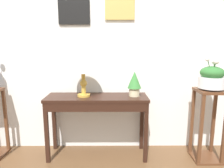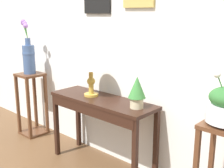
{
  "view_description": "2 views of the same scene",
  "coord_description": "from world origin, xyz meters",
  "px_view_note": "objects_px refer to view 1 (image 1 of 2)",
  "views": [
    {
      "loc": [
        0.19,
        -1.38,
        1.4
      ],
      "look_at": [
        0.2,
        1.14,
        0.92
      ],
      "focal_mm": 33.93,
      "sensor_mm": 36.0,
      "label": 1
    },
    {
      "loc": [
        2.05,
        -0.95,
        1.64
      ],
      "look_at": [
        0.15,
        1.12,
        0.95
      ],
      "focal_mm": 46.56,
      "sensor_mm": 36.0,
      "label": 2
    }
  ],
  "objects_px": {
    "planter_bowl_wide_right": "(212,77)",
    "pedestal_stand_right": "(208,125)",
    "potted_plant_on_console": "(134,82)",
    "table_lamp": "(83,65)",
    "console_table": "(97,106)"
  },
  "relations": [
    {
      "from": "table_lamp",
      "to": "potted_plant_on_console",
      "type": "height_order",
      "value": "table_lamp"
    },
    {
      "from": "table_lamp",
      "to": "pedestal_stand_right",
      "type": "bearing_deg",
      "value": -3.8
    },
    {
      "from": "console_table",
      "to": "potted_plant_on_console",
      "type": "distance_m",
      "value": 0.53
    },
    {
      "from": "table_lamp",
      "to": "pedestal_stand_right",
      "type": "height_order",
      "value": "table_lamp"
    },
    {
      "from": "console_table",
      "to": "potted_plant_on_console",
      "type": "height_order",
      "value": "potted_plant_on_console"
    },
    {
      "from": "potted_plant_on_console",
      "to": "console_table",
      "type": "bearing_deg",
      "value": -176.32
    },
    {
      "from": "potted_plant_on_console",
      "to": "pedestal_stand_right",
      "type": "height_order",
      "value": "potted_plant_on_console"
    },
    {
      "from": "table_lamp",
      "to": "planter_bowl_wide_right",
      "type": "height_order",
      "value": "table_lamp"
    },
    {
      "from": "pedestal_stand_right",
      "to": "planter_bowl_wide_right",
      "type": "distance_m",
      "value": 0.58
    },
    {
      "from": "console_table",
      "to": "planter_bowl_wide_right",
      "type": "xyz_separation_m",
      "value": [
        1.33,
        -0.08,
        0.36
      ]
    },
    {
      "from": "console_table",
      "to": "planter_bowl_wide_right",
      "type": "height_order",
      "value": "planter_bowl_wide_right"
    },
    {
      "from": "planter_bowl_wide_right",
      "to": "pedestal_stand_right",
      "type": "bearing_deg",
      "value": 110.39
    },
    {
      "from": "console_table",
      "to": "pedestal_stand_right",
      "type": "height_order",
      "value": "pedestal_stand_right"
    },
    {
      "from": "pedestal_stand_right",
      "to": "table_lamp",
      "type": "bearing_deg",
      "value": 176.2
    },
    {
      "from": "pedestal_stand_right",
      "to": "potted_plant_on_console",
      "type": "bearing_deg",
      "value": 173.21
    }
  ]
}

